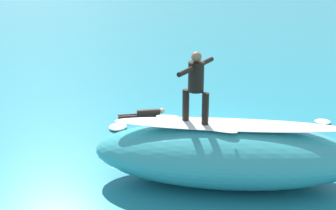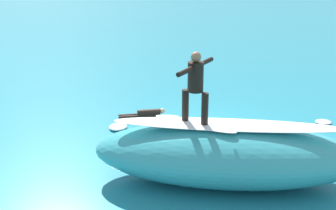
{
  "view_description": "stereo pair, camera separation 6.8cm",
  "coord_description": "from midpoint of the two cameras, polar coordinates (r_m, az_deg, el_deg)",
  "views": [
    {
      "loc": [
        -0.39,
        13.59,
        5.73
      ],
      "look_at": [
        1.11,
        0.96,
        1.24
      ],
      "focal_mm": 51.38,
      "sensor_mm": 36.0,
      "label": 1
    },
    {
      "loc": [
        -0.46,
        13.58,
        5.73
      ],
      "look_at": [
        1.11,
        0.96,
        1.24
      ],
      "focal_mm": 51.38,
      "sensor_mm": 36.0,
      "label": 2
    }
  ],
  "objects": [
    {
      "name": "surfboard_riding",
      "position": [
        11.46,
        3.06,
        -2.23
      ],
      "size": [
        2.18,
        1.3,
        0.07
      ],
      "primitive_type": "ellipsoid",
      "rotation": [
        0.0,
        0.0,
        -0.42
      ],
      "color": "silver",
      "rests_on": "wave_crest"
    },
    {
      "name": "wave_foam_lip",
      "position": [
        11.46,
        6.95,
        -2.33
      ],
      "size": [
        5.48,
        0.94,
        0.08
      ],
      "primitive_type": "ellipsoid",
      "rotation": [
        0.0,
        0.0,
        0.02
      ],
      "color": "white",
      "rests_on": "wave_crest"
    },
    {
      "name": "surfboard_paddling",
      "position": [
        15.88,
        -2.46,
        -1.56
      ],
      "size": [
        2.07,
        1.03,
        0.08
      ],
      "primitive_type": "ellipsoid",
      "rotation": [
        0.0,
        0.0,
        -2.86
      ],
      "color": "silver",
      "rests_on": "ground_plane"
    },
    {
      "name": "ground_plane",
      "position": [
        14.75,
        4.6,
        -3.46
      ],
      "size": [
        120.0,
        120.0,
        0.0
      ],
      "primitive_type": "plane",
      "color": "teal"
    },
    {
      "name": "foam_patch_mid",
      "position": [
        16.34,
        17.76,
        -1.89
      ],
      "size": [
        0.56,
        0.52,
        0.09
      ],
      "primitive_type": "ellipsoid",
      "rotation": [
        0.0,
        0.0,
        0.1
      ],
      "color": "white",
      "rests_on": "ground_plane"
    },
    {
      "name": "wave_crest",
      "position": [
        11.77,
        6.8,
        -5.83
      ],
      "size": [
        6.48,
        2.51,
        1.47
      ],
      "primitive_type": "ellipsoid",
      "rotation": [
        0.0,
        0.0,
        0.02
      ],
      "color": "teal",
      "rests_on": "ground_plane"
    },
    {
      "name": "foam_patch_near",
      "position": [
        15.18,
        -6.11,
        -2.59
      ],
      "size": [
        0.63,
        0.71,
        0.13
      ],
      "primitive_type": "ellipsoid",
      "rotation": [
        0.0,
        0.0,
        1.43
      ],
      "color": "white",
      "rests_on": "ground_plane"
    },
    {
      "name": "surfer_paddling",
      "position": [
        15.81,
        -2.89,
        -1.04
      ],
      "size": [
        1.52,
        0.64,
        0.28
      ],
      "rotation": [
        0.0,
        0.0,
        -2.86
      ],
      "color": "black",
      "rests_on": "surfboard_paddling"
    },
    {
      "name": "surfer_riding",
      "position": [
        11.12,
        3.16,
        2.73
      ],
      "size": [
        0.76,
        1.53,
        1.72
      ],
      "rotation": [
        0.0,
        0.0,
        -0.42
      ],
      "color": "black",
      "rests_on": "surfboard_riding"
    }
  ]
}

